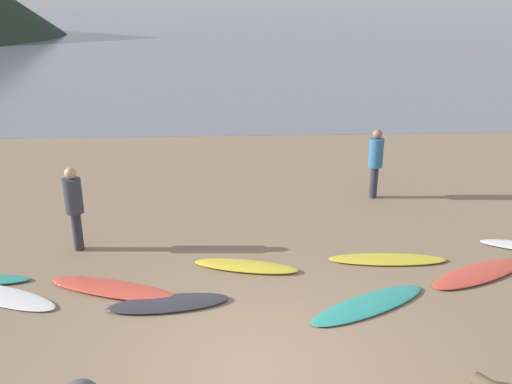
{
  "coord_description": "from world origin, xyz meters",
  "views": [
    {
      "loc": [
        -0.24,
        -6.21,
        4.9
      ],
      "look_at": [
        0.27,
        5.2,
        0.6
      ],
      "focal_mm": 39.15,
      "sensor_mm": 36.0,
      "label": 1
    }
  ],
  "objects_px": {
    "surfboard_2": "(114,289)",
    "person_1": "(376,158)",
    "person_0": "(74,202)",
    "surfboard_3": "(169,303)",
    "surfboard_5": "(369,305)",
    "surfboard_6": "(387,259)",
    "surfboard_7": "(479,273)",
    "surfboard_1": "(4,296)",
    "surfboard_4": "(246,266)"
  },
  "relations": [
    {
      "from": "surfboard_3",
      "to": "person_1",
      "type": "distance_m",
      "value": 6.51
    },
    {
      "from": "surfboard_6",
      "to": "person_0",
      "type": "xyz_separation_m",
      "value": [
        -5.89,
        0.75,
        0.96
      ]
    },
    {
      "from": "surfboard_2",
      "to": "surfboard_6",
      "type": "xyz_separation_m",
      "value": [
        4.91,
        0.88,
        -0.01
      ]
    },
    {
      "from": "surfboard_2",
      "to": "surfboard_5",
      "type": "xyz_separation_m",
      "value": [
        4.19,
        -0.65,
        -0.02
      ]
    },
    {
      "from": "person_0",
      "to": "person_1",
      "type": "bearing_deg",
      "value": 5.77
    },
    {
      "from": "surfboard_4",
      "to": "surfboard_6",
      "type": "distance_m",
      "value": 2.66
    },
    {
      "from": "surfboard_6",
      "to": "surfboard_7",
      "type": "distance_m",
      "value": 1.61
    },
    {
      "from": "surfboard_4",
      "to": "surfboard_5",
      "type": "xyz_separation_m",
      "value": [
        1.95,
        -1.36,
        -0.02
      ]
    },
    {
      "from": "surfboard_6",
      "to": "person_1",
      "type": "bearing_deg",
      "value": 84.27
    },
    {
      "from": "person_0",
      "to": "surfboard_5",
      "type": "bearing_deg",
      "value": -39.61
    },
    {
      "from": "surfboard_5",
      "to": "surfboard_6",
      "type": "height_order",
      "value": "surfboard_6"
    },
    {
      "from": "surfboard_1",
      "to": "person_1",
      "type": "height_order",
      "value": "person_1"
    },
    {
      "from": "surfboard_3",
      "to": "surfboard_6",
      "type": "relative_size",
      "value": 0.88
    },
    {
      "from": "surfboard_6",
      "to": "person_0",
      "type": "height_order",
      "value": "person_0"
    },
    {
      "from": "surfboard_3",
      "to": "person_1",
      "type": "bearing_deg",
      "value": 38.83
    },
    {
      "from": "surfboard_2",
      "to": "person_1",
      "type": "relative_size",
      "value": 1.42
    },
    {
      "from": "surfboard_7",
      "to": "person_0",
      "type": "relative_size",
      "value": 1.29
    },
    {
      "from": "surfboard_1",
      "to": "surfboard_4",
      "type": "height_order",
      "value": "surfboard_4"
    },
    {
      "from": "surfboard_4",
      "to": "surfboard_6",
      "type": "xyz_separation_m",
      "value": [
        2.66,
        0.17,
        -0.01
      ]
    },
    {
      "from": "surfboard_4",
      "to": "surfboard_7",
      "type": "bearing_deg",
      "value": 7.02
    },
    {
      "from": "surfboard_7",
      "to": "person_1",
      "type": "height_order",
      "value": "person_1"
    },
    {
      "from": "surfboard_2",
      "to": "surfboard_3",
      "type": "xyz_separation_m",
      "value": [
        0.97,
        -0.48,
        -0.01
      ]
    },
    {
      "from": "surfboard_2",
      "to": "person_1",
      "type": "bearing_deg",
      "value": 56.43
    },
    {
      "from": "surfboard_2",
      "to": "surfboard_5",
      "type": "height_order",
      "value": "surfboard_2"
    },
    {
      "from": "surfboard_3",
      "to": "person_1",
      "type": "relative_size",
      "value": 1.15
    },
    {
      "from": "surfboard_1",
      "to": "surfboard_5",
      "type": "bearing_deg",
      "value": 19.03
    },
    {
      "from": "surfboard_7",
      "to": "person_0",
      "type": "bearing_deg",
      "value": 144.02
    },
    {
      "from": "surfboard_7",
      "to": "surfboard_1",
      "type": "bearing_deg",
      "value": 157.3
    },
    {
      "from": "surfboard_5",
      "to": "surfboard_7",
      "type": "height_order",
      "value": "surfboard_7"
    },
    {
      "from": "surfboard_4",
      "to": "person_1",
      "type": "relative_size",
      "value": 1.14
    },
    {
      "from": "surfboard_1",
      "to": "surfboard_5",
      "type": "relative_size",
      "value": 0.92
    },
    {
      "from": "surfboard_6",
      "to": "surfboard_7",
      "type": "xyz_separation_m",
      "value": [
        1.49,
        -0.61,
        0.0
      ]
    },
    {
      "from": "surfboard_5",
      "to": "person_0",
      "type": "xyz_separation_m",
      "value": [
        -5.18,
        2.28,
        0.96
      ]
    },
    {
      "from": "surfboard_3",
      "to": "person_0",
      "type": "height_order",
      "value": "person_0"
    },
    {
      "from": "surfboard_4",
      "to": "surfboard_5",
      "type": "distance_m",
      "value": 2.38
    },
    {
      "from": "surfboard_4",
      "to": "person_1",
      "type": "height_order",
      "value": "person_1"
    },
    {
      "from": "surfboard_4",
      "to": "surfboard_7",
      "type": "height_order",
      "value": "surfboard_4"
    },
    {
      "from": "surfboard_1",
      "to": "surfboard_5",
      "type": "height_order",
      "value": "same"
    },
    {
      "from": "surfboard_1",
      "to": "surfboard_2",
      "type": "relative_size",
      "value": 0.86
    },
    {
      "from": "surfboard_4",
      "to": "surfboard_6",
      "type": "bearing_deg",
      "value": 16.71
    },
    {
      "from": "surfboard_5",
      "to": "person_0",
      "type": "distance_m",
      "value": 5.74
    },
    {
      "from": "surfboard_3",
      "to": "surfboard_7",
      "type": "xyz_separation_m",
      "value": [
        5.43,
        0.75,
        -0.0
      ]
    },
    {
      "from": "surfboard_3",
      "to": "person_0",
      "type": "xyz_separation_m",
      "value": [
        -1.96,
        2.11,
        0.95
      ]
    },
    {
      "from": "surfboard_7",
      "to": "surfboard_6",
      "type": "bearing_deg",
      "value": 132.25
    },
    {
      "from": "surfboard_2",
      "to": "surfboard_4",
      "type": "relative_size",
      "value": 1.25
    },
    {
      "from": "surfboard_4",
      "to": "surfboard_2",
      "type": "bearing_deg",
      "value": -149.49
    },
    {
      "from": "surfboard_2",
      "to": "person_0",
      "type": "height_order",
      "value": "person_0"
    },
    {
      "from": "surfboard_2",
      "to": "surfboard_3",
      "type": "distance_m",
      "value": 1.08
    },
    {
      "from": "surfboard_1",
      "to": "surfboard_7",
      "type": "bearing_deg",
      "value": 26.84
    },
    {
      "from": "surfboard_2",
      "to": "surfboard_5",
      "type": "distance_m",
      "value": 4.25
    }
  ]
}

